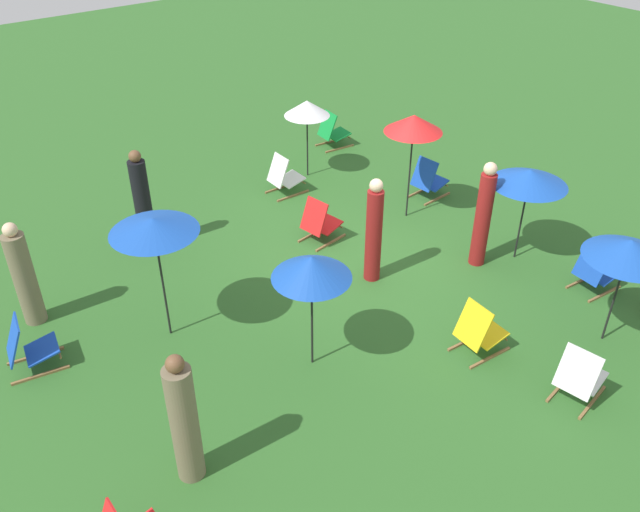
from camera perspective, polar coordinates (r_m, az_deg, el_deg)
ground_plane at (r=11.47m, az=4.74°, el=-0.06°), size 40.00×40.00×0.00m
deckchair_0 at (r=11.69m, az=-0.02°, el=2.91°), size 0.58×0.82×0.83m
deckchair_1 at (r=15.34m, az=1.09°, el=10.66°), size 0.55×0.81×0.83m
deckchair_2 at (r=9.20m, az=21.46°, el=-9.63°), size 0.59×0.83×0.83m
deckchair_3 at (r=11.31m, az=22.65°, el=-1.13°), size 0.55×0.80×0.83m
deckchair_6 at (r=9.82m, az=-23.83°, el=-7.20°), size 0.60×0.83×0.83m
deckchair_7 at (r=13.30m, az=9.32°, el=6.47°), size 0.52×0.79×0.83m
deckchair_8 at (r=13.28m, az=-3.09°, el=6.83°), size 0.49×0.77×0.83m
deckchair_9 at (r=9.51m, az=13.53°, el=-6.33°), size 0.54×0.80×0.83m
umbrella_0 at (r=13.57m, az=-1.13°, el=12.59°), size 0.92×0.92×1.64m
umbrella_1 at (r=8.34m, az=-0.73°, el=-0.99°), size 1.04×1.04×1.76m
umbrella_2 at (r=11.18m, az=17.59°, el=6.47°), size 1.24×1.24×1.66m
umbrella_3 at (r=11.94m, az=8.07°, el=11.21°), size 1.04×1.04×2.02m
umbrella_4 at (r=9.70m, az=25.07°, el=0.54°), size 1.19×1.19×1.69m
umbrella_5 at (r=9.00m, az=-14.13°, el=2.54°), size 1.20×1.20×1.94m
person_0 at (r=11.65m, az=-15.02°, el=4.43°), size 0.41×0.41×1.84m
person_1 at (r=7.56m, az=-11.61°, el=-13.80°), size 0.32×0.32×1.79m
person_2 at (r=10.47m, az=-24.12°, el=-1.64°), size 0.37×0.37×1.69m
person_3 at (r=10.47m, az=4.66°, el=2.06°), size 0.28×0.28×1.80m
person_4 at (r=11.13m, az=13.86°, el=3.34°), size 0.32×0.32×1.86m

